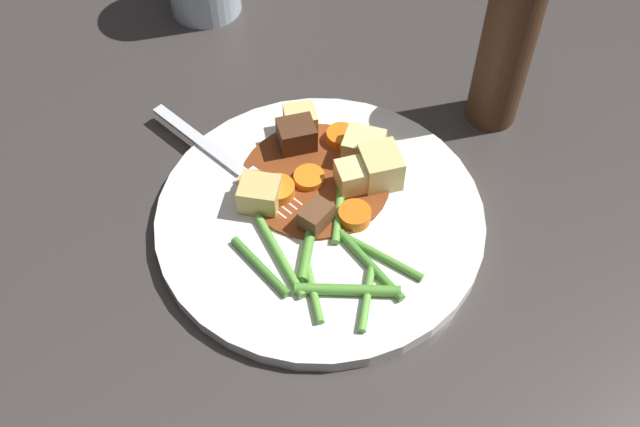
{
  "coord_description": "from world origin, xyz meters",
  "views": [
    {
      "loc": [
        -0.36,
        0.1,
        0.5
      ],
      "look_at": [
        0.0,
        0.0,
        0.01
      ],
      "focal_mm": 42.59,
      "sensor_mm": 36.0,
      "label": 1
    }
  ],
  "objects_px": {
    "carrot_slice_4": "(254,185)",
    "carrot_slice_2": "(278,191)",
    "meat_chunk_0": "(295,136)",
    "pepper_mill": "(505,54)",
    "carrot_slice_3": "(341,137)",
    "carrot_slice_1": "(312,178)",
    "potato_chunk_0": "(300,122)",
    "fork": "(227,161)",
    "potato_chunk_2": "(354,177)",
    "meat_chunk_1": "(316,217)",
    "potato_chunk_3": "(260,195)",
    "potato_chunk_4": "(363,148)",
    "carrot_slice_0": "(355,215)",
    "potato_chunk_1": "(380,167)",
    "dinner_plate": "(320,218)"
  },
  "relations": [
    {
      "from": "carrot_slice_4",
      "to": "carrot_slice_2",
      "type": "bearing_deg",
      "value": -122.41
    },
    {
      "from": "meat_chunk_0",
      "to": "pepper_mill",
      "type": "distance_m",
      "value": 0.19
    },
    {
      "from": "carrot_slice_3",
      "to": "carrot_slice_1",
      "type": "bearing_deg",
      "value": 135.13
    },
    {
      "from": "carrot_slice_4",
      "to": "potato_chunk_0",
      "type": "relative_size",
      "value": 0.92
    },
    {
      "from": "meat_chunk_0",
      "to": "fork",
      "type": "height_order",
      "value": "meat_chunk_0"
    },
    {
      "from": "potato_chunk_2",
      "to": "meat_chunk_1",
      "type": "relative_size",
      "value": 1.09
    },
    {
      "from": "potato_chunk_3",
      "to": "meat_chunk_0",
      "type": "relative_size",
      "value": 1.03
    },
    {
      "from": "carrot_slice_1",
      "to": "potato_chunk_4",
      "type": "xyz_separation_m",
      "value": [
        0.01,
        -0.05,
        0.01
      ]
    },
    {
      "from": "carrot_slice_0",
      "to": "carrot_slice_3",
      "type": "bearing_deg",
      "value": -9.1
    },
    {
      "from": "carrot_slice_0",
      "to": "potato_chunk_1",
      "type": "bearing_deg",
      "value": -42.67
    },
    {
      "from": "meat_chunk_0",
      "to": "carrot_slice_0",
      "type": "bearing_deg",
      "value": -163.62
    },
    {
      "from": "potato_chunk_1",
      "to": "meat_chunk_0",
      "type": "distance_m",
      "value": 0.08
    },
    {
      "from": "fork",
      "to": "pepper_mill",
      "type": "bearing_deg",
      "value": -88.7
    },
    {
      "from": "carrot_slice_0",
      "to": "potato_chunk_2",
      "type": "relative_size",
      "value": 0.94
    },
    {
      "from": "meat_chunk_1",
      "to": "carrot_slice_2",
      "type": "bearing_deg",
      "value": 30.99
    },
    {
      "from": "carrot_slice_3",
      "to": "fork",
      "type": "height_order",
      "value": "carrot_slice_3"
    },
    {
      "from": "carrot_slice_3",
      "to": "carrot_slice_4",
      "type": "distance_m",
      "value": 0.09
    },
    {
      "from": "potato_chunk_3",
      "to": "meat_chunk_1",
      "type": "distance_m",
      "value": 0.05
    },
    {
      "from": "carrot_slice_0",
      "to": "potato_chunk_4",
      "type": "distance_m",
      "value": 0.07
    },
    {
      "from": "carrot_slice_3",
      "to": "potato_chunk_4",
      "type": "distance_m",
      "value": 0.03
    },
    {
      "from": "carrot_slice_1",
      "to": "potato_chunk_3",
      "type": "height_order",
      "value": "potato_chunk_3"
    },
    {
      "from": "carrot_slice_0",
      "to": "pepper_mill",
      "type": "relative_size",
      "value": 0.18
    },
    {
      "from": "potato_chunk_0",
      "to": "potato_chunk_4",
      "type": "distance_m",
      "value": 0.06
    },
    {
      "from": "carrot_slice_2",
      "to": "fork",
      "type": "xyz_separation_m",
      "value": [
        0.05,
        0.03,
        -0.0
      ]
    },
    {
      "from": "meat_chunk_0",
      "to": "fork",
      "type": "distance_m",
      "value": 0.06
    },
    {
      "from": "fork",
      "to": "carrot_slice_1",
      "type": "bearing_deg",
      "value": -121.62
    },
    {
      "from": "potato_chunk_1",
      "to": "potato_chunk_2",
      "type": "bearing_deg",
      "value": 96.16
    },
    {
      "from": "potato_chunk_4",
      "to": "fork",
      "type": "height_order",
      "value": "potato_chunk_4"
    },
    {
      "from": "meat_chunk_1",
      "to": "dinner_plate",
      "type": "bearing_deg",
      "value": -30.14
    },
    {
      "from": "potato_chunk_3",
      "to": "dinner_plate",
      "type": "bearing_deg",
      "value": -116.72
    },
    {
      "from": "carrot_slice_3",
      "to": "pepper_mill",
      "type": "height_order",
      "value": "pepper_mill"
    },
    {
      "from": "carrot_slice_3",
      "to": "meat_chunk_1",
      "type": "distance_m",
      "value": 0.09
    },
    {
      "from": "carrot_slice_1",
      "to": "meat_chunk_1",
      "type": "height_order",
      "value": "meat_chunk_1"
    },
    {
      "from": "carrot_slice_1",
      "to": "pepper_mill",
      "type": "relative_size",
      "value": 0.18
    },
    {
      "from": "potato_chunk_0",
      "to": "meat_chunk_0",
      "type": "relative_size",
      "value": 0.88
    },
    {
      "from": "carrot_slice_2",
      "to": "potato_chunk_0",
      "type": "bearing_deg",
      "value": -28.88
    },
    {
      "from": "carrot_slice_2",
      "to": "meat_chunk_1",
      "type": "height_order",
      "value": "meat_chunk_1"
    },
    {
      "from": "carrot_slice_2",
      "to": "potato_chunk_2",
      "type": "relative_size",
      "value": 1.0
    },
    {
      "from": "carrot_slice_0",
      "to": "pepper_mill",
      "type": "bearing_deg",
      "value": -59.79
    },
    {
      "from": "potato_chunk_0",
      "to": "fork",
      "type": "xyz_separation_m",
      "value": [
        -0.02,
        0.07,
        -0.01
      ]
    },
    {
      "from": "meat_chunk_1",
      "to": "carrot_slice_0",
      "type": "bearing_deg",
      "value": -95.39
    },
    {
      "from": "potato_chunk_4",
      "to": "meat_chunk_0",
      "type": "bearing_deg",
      "value": 61.13
    },
    {
      "from": "dinner_plate",
      "to": "potato_chunk_4",
      "type": "xyz_separation_m",
      "value": [
        0.05,
        -0.05,
        0.02
      ]
    },
    {
      "from": "carrot_slice_4",
      "to": "meat_chunk_1",
      "type": "xyz_separation_m",
      "value": [
        -0.05,
        -0.04,
        0.0
      ]
    },
    {
      "from": "carrot_slice_1",
      "to": "potato_chunk_1",
      "type": "relative_size",
      "value": 0.76
    },
    {
      "from": "potato_chunk_4",
      "to": "carrot_slice_0",
      "type": "bearing_deg",
      "value": 156.91
    },
    {
      "from": "carrot_slice_2",
      "to": "potato_chunk_2",
      "type": "height_order",
      "value": "potato_chunk_2"
    },
    {
      "from": "potato_chunk_0",
      "to": "potato_chunk_3",
      "type": "bearing_deg",
      "value": 143.42
    },
    {
      "from": "potato_chunk_2",
      "to": "carrot_slice_3",
      "type": "bearing_deg",
      "value": -4.82
    },
    {
      "from": "potato_chunk_0",
      "to": "pepper_mill",
      "type": "bearing_deg",
      "value": -93.98
    }
  ]
}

